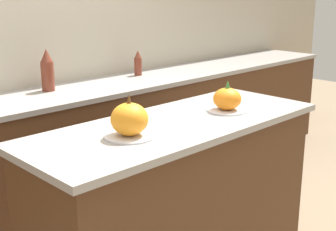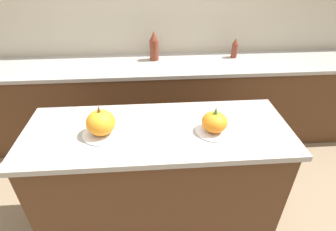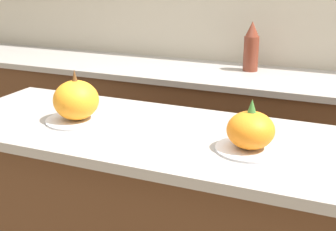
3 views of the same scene
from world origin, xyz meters
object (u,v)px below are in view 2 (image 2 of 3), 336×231
Objects in this scene: bottle_short at (235,48)px; bottle_tall at (154,46)px; pumpkin_cake_left at (101,124)px; pumpkin_cake_right at (214,123)px.

bottle_tall is at bearing -179.35° from bottle_short.
pumpkin_cake_left is 1.07× the size of pumpkin_cake_right.
pumpkin_cake_right is at bearing -111.04° from bottle_short.
bottle_short is (0.83, 0.01, -0.04)m from bottle_tall.
pumpkin_cake_left is 1.34m from bottle_tall.
pumpkin_cake_left is 0.82× the size of bottle_tall.
bottle_short is (0.51, 1.33, -0.01)m from pumpkin_cake_right.
pumpkin_cake_right is at bearing -1.97° from pumpkin_cake_left.
pumpkin_cake_right reaches higher than bottle_short.
bottle_short is (1.18, 1.31, -0.02)m from pumpkin_cake_left.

